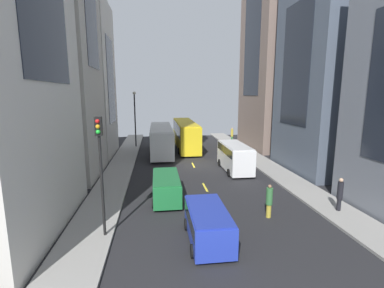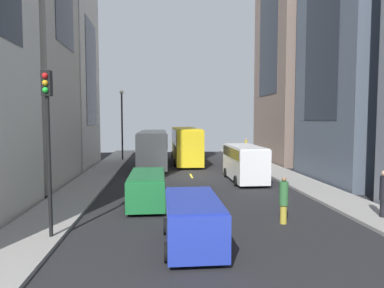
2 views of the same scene
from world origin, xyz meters
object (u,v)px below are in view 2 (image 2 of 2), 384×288
delivery_van_white (244,160)px  car_green_0 (147,186)px  pedestrian_crossing_mid (384,192)px  city_bus_white (153,145)px  pedestrian_walking_far (284,199)px  car_blue_1 (193,218)px  traffic_light_near_corner (48,123)px  pedestrian_crossing_near (246,147)px  streetcar_yellow (185,142)px

delivery_van_white → car_green_0: (-6.76, -6.46, -0.52)m
delivery_van_white → pedestrian_crossing_mid: 10.79m
city_bus_white → pedestrian_walking_far: 20.12m
pedestrian_crossing_mid → delivery_van_white: bearing=-149.1°
car_blue_1 → traffic_light_near_corner: size_ratio=0.69×
pedestrian_walking_far → traffic_light_near_corner: (-9.26, -1.20, 3.27)m
pedestrian_crossing_mid → city_bus_white: bearing=-140.5°
city_bus_white → pedestrian_crossing_near: city_bus_white is taller
delivery_van_white → car_green_0: delivery_van_white is taller
streetcar_yellow → pedestrian_walking_far: 22.66m
car_green_0 → car_blue_1: car_blue_1 is taller
car_blue_1 → pedestrian_walking_far: 4.66m
streetcar_yellow → pedestrian_walking_far: bearing=-83.4°
car_green_0 → pedestrian_walking_far: 7.00m
city_bus_white → streetcar_yellow: bearing=44.3°
traffic_light_near_corner → car_green_0: bearing=55.9°
city_bus_white → pedestrian_walking_far: city_bus_white is taller
city_bus_white → pedestrian_crossing_mid: bearing=-61.2°
pedestrian_crossing_near → traffic_light_near_corner: traffic_light_near_corner is taller
delivery_van_white → car_blue_1: delivery_van_white is taller
car_green_0 → pedestrian_crossing_near: 24.58m
car_blue_1 → traffic_light_near_corner: 6.23m
car_blue_1 → delivery_van_white: bearing=68.3°
car_blue_1 → pedestrian_walking_far: size_ratio=2.07×
delivery_van_white → car_green_0: 9.36m
car_green_0 → pedestrian_crossing_mid: pedestrian_crossing_mid is taller
delivery_van_white → traffic_light_near_corner: (-10.10, -11.38, 2.82)m
delivery_van_white → pedestrian_crossing_mid: size_ratio=2.85×
car_blue_1 → pedestrian_crossing_near: size_ratio=2.00×
car_blue_1 → pedestrian_crossing_mid: size_ratio=2.03×
car_green_0 → pedestrian_crossing_near: size_ratio=2.24×
delivery_van_white → car_green_0: size_ratio=1.26×
pedestrian_crossing_mid → pedestrian_crossing_near: bearing=-170.1°
pedestrian_walking_far → car_blue_1: bearing=-76.5°
city_bus_white → traffic_light_near_corner: traffic_light_near_corner is taller
streetcar_yellow → pedestrian_crossing_near: bearing=23.7°
delivery_van_white → pedestrian_crossing_near: size_ratio=2.81×
car_green_0 → pedestrian_crossing_near: bearing=63.8°
city_bus_white → car_green_0: bearing=-89.9°
streetcar_yellow → city_bus_white: bearing=-135.7°
pedestrian_crossing_near → pedestrian_crossing_mid: size_ratio=1.01×
streetcar_yellow → delivery_van_white: size_ratio=2.23×
car_green_0 → traffic_light_near_corner: 6.82m
car_green_0 → delivery_van_white: bearing=43.7°
streetcar_yellow → traffic_light_near_corner: traffic_light_near_corner is taller
delivery_van_white → pedestrian_crossing_mid: bearing=-69.8°
city_bus_white → pedestrian_crossing_near: 12.73m
streetcar_yellow → delivery_van_white: bearing=-74.5°
traffic_light_near_corner → streetcar_yellow: bearing=74.3°
city_bus_white → car_blue_1: (1.85, -21.40, -1.00)m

